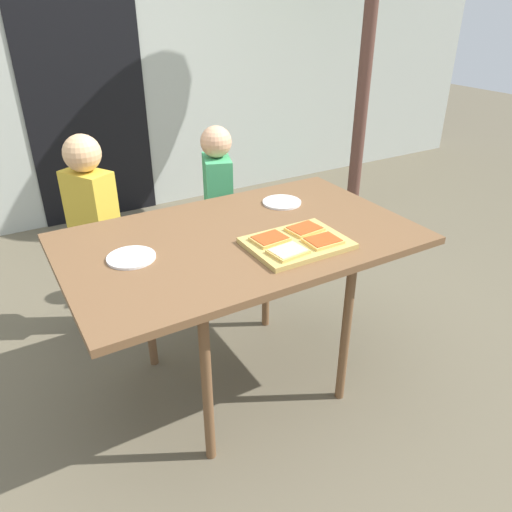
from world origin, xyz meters
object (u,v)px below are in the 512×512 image
at_px(pizza_slice_far_right, 305,229).
at_px(pizza_slice_far_left, 270,239).
at_px(plate_white_right, 282,202).
at_px(garden_hose_coil, 302,193).
at_px(child_right, 218,204).
at_px(pizza_slice_near_left, 288,251).
at_px(pizza_slice_near_right, 323,241).
at_px(plate_white_left, 131,257).
at_px(dining_table, 241,248).
at_px(cutting_board, 297,243).
at_px(child_left, 94,223).

height_order(pizza_slice_far_right, pizza_slice_far_left, same).
height_order(plate_white_right, garden_hose_coil, plate_white_right).
xyz_separation_m(pizza_slice_far_left, child_right, (0.20, 0.87, -0.20)).
bearing_deg(plate_white_right, pizza_slice_far_right, -108.01).
distance_m(pizza_slice_near_left, child_right, 1.04).
distance_m(pizza_slice_near_right, garden_hose_coil, 2.69).
height_order(pizza_slice_near_right, plate_white_right, pizza_slice_near_right).
height_order(pizza_slice_far_right, plate_white_right, pizza_slice_far_right).
height_order(pizza_slice_near_left, plate_white_left, pizza_slice_near_left).
height_order(pizza_slice_near_left, pizza_slice_near_right, same).
relative_size(plate_white_left, child_right, 0.18).
relative_size(pizza_slice_far_right, pizza_slice_far_left, 1.02).
distance_m(dining_table, cutting_board, 0.25).
height_order(cutting_board, plate_white_right, cutting_board).
bearing_deg(cutting_board, plate_white_left, 159.45).
bearing_deg(cutting_board, pizza_slice_far_left, 147.44).
bearing_deg(dining_table, pizza_slice_near_left, -77.00).
xyz_separation_m(pizza_slice_near_right, pizza_slice_far_left, (-0.17, 0.12, 0.00)).
bearing_deg(plate_white_right, plate_white_left, -167.26).
distance_m(pizza_slice_far_left, plate_white_right, 0.44).
distance_m(cutting_board, pizza_slice_near_right, 0.10).
relative_size(dining_table, cutting_board, 3.73).
bearing_deg(pizza_slice_far_left, pizza_slice_far_right, 1.68).
bearing_deg(child_left, garden_hose_coil, 28.11).
xyz_separation_m(dining_table, plate_white_right, (0.34, 0.21, 0.06)).
distance_m(pizza_slice_far_right, plate_white_left, 0.69).
relative_size(dining_table, pizza_slice_near_left, 9.82).
bearing_deg(pizza_slice_near_right, pizza_slice_near_left, -178.19).
bearing_deg(garden_hose_coil, pizza_slice_near_right, -124.04).
bearing_deg(cutting_board, pizza_slice_near_right, -38.57).
bearing_deg(plate_white_left, cutting_board, -20.55).
distance_m(dining_table, pizza_slice_far_left, 0.17).
bearing_deg(pizza_slice_near_right, child_left, 122.49).
bearing_deg(child_left, pizza_slice_near_right, -57.51).
xyz_separation_m(cutting_board, pizza_slice_near_right, (0.08, -0.06, 0.02)).
relative_size(cutting_board, child_left, 0.36).
xyz_separation_m(cutting_board, plate_white_left, (-0.59, 0.22, -0.01)).
relative_size(pizza_slice_far_right, child_left, 0.14).
relative_size(pizza_slice_far_left, garden_hose_coil, 0.42).
height_order(pizza_slice_far_right, child_left, child_left).
distance_m(plate_white_right, garden_hose_coil, 2.27).
bearing_deg(garden_hose_coil, child_right, -140.91).
xyz_separation_m(cutting_board, pizza_slice_far_left, (-0.09, 0.06, 0.02)).
distance_m(dining_table, pizza_slice_near_right, 0.35).
distance_m(pizza_slice_near_left, plate_white_right, 0.54).
xyz_separation_m(dining_table, child_left, (-0.42, 0.77, -0.09)).
bearing_deg(pizza_slice_near_right, child_right, 87.96).
bearing_deg(garden_hose_coil, pizza_slice_far_left, -128.63).
bearing_deg(child_right, plate_white_right, -81.81).
distance_m(pizza_slice_far_right, pizza_slice_far_left, 0.17).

